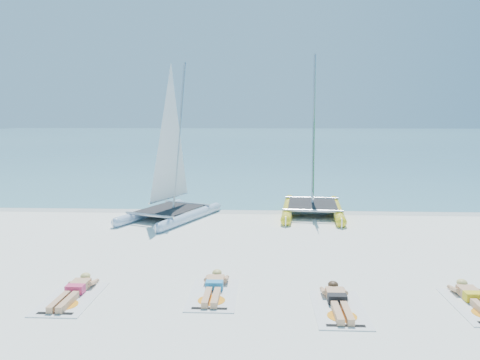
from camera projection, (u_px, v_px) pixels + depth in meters
The scene contains 13 objects.
ground at pixel (219, 249), 13.14m from camera, with size 140.00×140.00×0.00m, color white.
sea at pixel (255, 138), 75.47m from camera, with size 140.00×115.00×0.01m, color #78C8C7.
wet_sand_strip at pixel (232, 210), 18.58m from camera, with size 140.00×1.40×0.01m, color beige.
catamaran_blue at pixel (171, 171), 16.89m from camera, with size 3.58×4.78×5.89m.
catamaran_yellow at pixel (313, 161), 18.03m from camera, with size 2.60×5.06×6.33m.
towel_a at pixel (71, 299), 9.60m from camera, with size 1.00×1.85×0.02m, color white.
sunbather_a at pixel (74, 290), 9.77m from camera, with size 0.37×1.73×0.26m.
towel_b at pixel (213, 294), 9.82m from camera, with size 1.00×1.85×0.02m, color white.
sunbather_b at pixel (214, 286), 10.00m from camera, with size 0.37×1.73×0.26m.
towel_c at pixel (339, 309), 9.08m from camera, with size 1.00×1.85×0.02m, color white.
sunbather_c at pixel (338, 300), 9.26m from camera, with size 0.37×1.73×0.26m.
towel_d at pixel (479, 307), 9.20m from camera, with size 1.00×1.85×0.02m, color white.
sunbather_d at pixel (475, 298), 9.37m from camera, with size 0.37×1.73×0.26m.
Camera 1 is at (1.22, -12.70, 3.75)m, focal length 35.00 mm.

